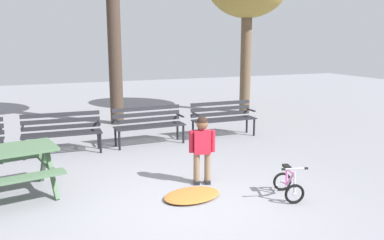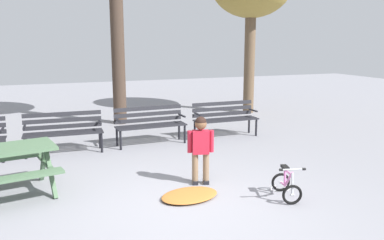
{
  "view_description": "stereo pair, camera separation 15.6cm",
  "coord_description": "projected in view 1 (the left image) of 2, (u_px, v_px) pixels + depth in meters",
  "views": [
    {
      "loc": [
        -1.94,
        -4.91,
        2.35
      ],
      "look_at": [
        0.86,
        1.98,
        0.85
      ],
      "focal_mm": 37.23,
      "sensor_mm": 36.0,
      "label": 1
    },
    {
      "loc": [
        -1.79,
        -4.96,
        2.35
      ],
      "look_at": [
        0.86,
        1.98,
        0.85
      ],
      "focal_mm": 37.23,
      "sensor_mm": 36.0,
      "label": 2
    }
  ],
  "objects": [
    {
      "name": "ground",
      "position": [
        188.0,
        209.0,
        5.63
      ],
      "size": [
        36.0,
        36.0,
        0.0
      ],
      "primitive_type": "plane",
      "color": "gray"
    },
    {
      "name": "park_bench_left",
      "position": [
        62.0,
        130.0,
        8.31
      ],
      "size": [
        1.62,
        0.52,
        0.85
      ],
      "color": "#232328",
      "rests_on": "ground"
    },
    {
      "name": "park_bench_right",
      "position": [
        149.0,
        122.0,
        9.05
      ],
      "size": [
        1.62,
        0.51,
        0.85
      ],
      "color": "#232328",
      "rests_on": "ground"
    },
    {
      "name": "park_bench_far_right",
      "position": [
        223.0,
        116.0,
        9.8
      ],
      "size": [
        1.6,
        0.46,
        0.85
      ],
      "color": "#232328",
      "rests_on": "ground"
    },
    {
      "name": "child_standing",
      "position": [
        202.0,
        144.0,
        6.49
      ],
      "size": [
        0.42,
        0.23,
        1.14
      ],
      "color": "#7F664C",
      "rests_on": "ground"
    },
    {
      "name": "kids_bicycle",
      "position": [
        288.0,
        184.0,
        6.03
      ],
      "size": [
        0.48,
        0.62,
        0.54
      ],
      "color": "black",
      "rests_on": "ground"
    },
    {
      "name": "leaf_pile",
      "position": [
        192.0,
        195.0,
        6.04
      ],
      "size": [
        1.01,
        0.8,
        0.07
      ],
      "primitive_type": "ellipsoid",
      "rotation": [
        0.0,
        0.0,
        0.19
      ],
      "color": "#B26B2D",
      "rests_on": "ground"
    }
  ]
}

